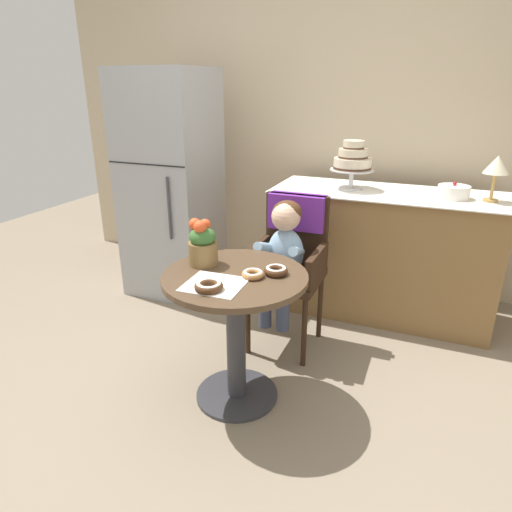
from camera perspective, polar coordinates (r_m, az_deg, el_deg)
ground_plane at (r=2.58m, az=-2.40°, el=-17.16°), size 8.00×8.00×0.00m
back_wall at (r=3.79m, az=9.56°, el=17.07°), size 4.80×0.10×2.70m
cafe_table at (r=2.30m, az=-2.60°, el=-7.17°), size 0.72×0.72×0.72m
wicker_chair at (r=2.81m, az=4.53°, el=1.13°), size 0.42×0.45×0.95m
seated_child at (r=2.66m, az=3.51°, el=0.85°), size 0.27×0.32×0.73m
paper_napkin at (r=2.10m, az=-5.26°, el=-3.59°), size 0.28×0.26×0.00m
donut_front at (r=2.17m, az=-0.37°, el=-2.22°), size 0.11×0.11×0.03m
donut_mid at (r=2.20m, az=2.54°, el=-1.80°), size 0.12×0.12×0.04m
donut_side at (r=2.04m, az=-5.98°, el=-3.76°), size 0.13×0.13×0.04m
flower_vase at (r=2.31m, az=-6.75°, el=1.59°), size 0.15×0.15×0.24m
display_counter at (r=3.35m, az=15.60°, el=0.33°), size 1.56×0.62×0.90m
tiered_cake_stand at (r=3.22m, az=12.09°, el=11.71°), size 0.30×0.30×0.33m
round_layer_cake at (r=3.18m, az=23.66°, el=7.43°), size 0.20×0.20×0.11m
table_lamp at (r=3.16m, az=28.09°, el=9.90°), size 0.15×0.15×0.28m
refrigerator at (r=3.58m, az=-10.65°, el=8.69°), size 0.64×0.63×1.70m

